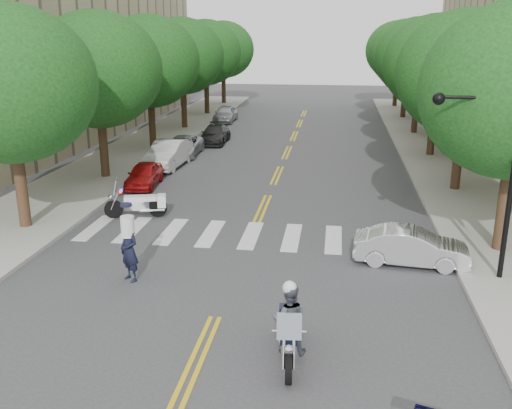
% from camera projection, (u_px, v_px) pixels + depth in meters
% --- Properties ---
extents(ground, '(140.00, 140.00, 0.00)m').
position_uv_depth(ground, '(215.00, 317.00, 15.39)').
color(ground, '#38383A').
rests_on(ground, ground).
extents(sidewalk_left, '(5.00, 60.00, 0.15)m').
position_uv_depth(sidewalk_left, '(143.00, 147.00, 37.47)').
color(sidewalk_left, '#9E9991').
rests_on(sidewalk_left, ground).
extents(sidewalk_right, '(5.00, 60.00, 0.15)m').
position_uv_depth(sidewalk_right, '(441.00, 156.00, 34.93)').
color(sidewalk_right, '#9E9991').
rests_on(sidewalk_right, ground).
extents(tree_l_0, '(6.40, 6.40, 8.45)m').
position_uv_depth(tree_l_0, '(8.00, 84.00, 20.62)').
color(tree_l_0, '#382316').
rests_on(tree_l_0, ground).
extents(tree_l_1, '(6.40, 6.40, 8.45)m').
position_uv_depth(tree_l_1, '(97.00, 70.00, 28.20)').
color(tree_l_1, '#382316').
rests_on(tree_l_1, ground).
extents(tree_l_2, '(6.40, 6.40, 8.45)m').
position_uv_depth(tree_l_2, '(149.00, 62.00, 35.78)').
color(tree_l_2, '#382316').
rests_on(tree_l_2, ground).
extents(tree_l_3, '(6.40, 6.40, 8.45)m').
position_uv_depth(tree_l_3, '(182.00, 56.00, 43.35)').
color(tree_l_3, '#382316').
rests_on(tree_l_3, ground).
extents(tree_l_4, '(6.40, 6.40, 8.45)m').
position_uv_depth(tree_l_4, '(206.00, 52.00, 50.93)').
color(tree_l_4, '#382316').
rests_on(tree_l_4, ground).
extents(tree_l_5, '(6.40, 6.40, 8.45)m').
position_uv_depth(tree_l_5, '(223.00, 50.00, 58.51)').
color(tree_l_5, '#382316').
rests_on(tree_l_5, ground).
extents(tree_r_1, '(6.40, 6.40, 8.45)m').
position_uv_depth(tree_r_1, '(467.00, 74.00, 25.85)').
color(tree_r_1, '#382316').
rests_on(tree_r_1, ground).
extents(tree_r_2, '(6.40, 6.40, 8.45)m').
position_uv_depth(tree_r_2, '(438.00, 64.00, 33.42)').
color(tree_r_2, '#382316').
rests_on(tree_r_2, ground).
extents(tree_r_3, '(6.40, 6.40, 8.45)m').
position_uv_depth(tree_r_3, '(420.00, 58.00, 41.00)').
color(tree_r_3, '#382316').
rests_on(tree_r_3, ground).
extents(tree_r_4, '(6.40, 6.40, 8.45)m').
position_uv_depth(tree_r_4, '(407.00, 54.00, 48.58)').
color(tree_r_4, '#382316').
rests_on(tree_r_4, ground).
extents(tree_r_5, '(6.40, 6.40, 8.45)m').
position_uv_depth(tree_r_5, '(398.00, 50.00, 56.15)').
color(tree_r_5, '#382316').
rests_on(tree_r_5, ground).
extents(traffic_signal_pole, '(2.82, 0.42, 6.00)m').
position_uv_depth(traffic_signal_pole, '(497.00, 163.00, 16.58)').
color(traffic_signal_pole, black).
rests_on(traffic_signal_pole, ground).
extents(motorcycle_police, '(0.88, 2.47, 2.01)m').
position_uv_depth(motorcycle_police, '(289.00, 324.00, 13.22)').
color(motorcycle_police, black).
rests_on(motorcycle_police, ground).
extents(motorcycle_parked, '(2.52, 1.05, 1.66)m').
position_uv_depth(motorcycle_parked, '(141.00, 204.00, 23.52)').
color(motorcycle_parked, black).
rests_on(motorcycle_parked, ground).
extents(officer_standing, '(0.87, 0.82, 2.00)m').
position_uv_depth(officer_standing, '(129.00, 250.00, 17.40)').
color(officer_standing, black).
rests_on(officer_standing, ground).
extents(convertible, '(3.83, 1.65, 1.22)m').
position_uv_depth(convertible, '(411.00, 247.00, 18.72)').
color(convertible, silver).
rests_on(convertible, ground).
extents(parked_car_a, '(1.67, 3.57, 1.18)m').
position_uv_depth(parked_car_a, '(144.00, 175.00, 28.20)').
color(parked_car_a, '#AA1213').
rests_on(parked_car_a, ground).
extents(parked_car_b, '(1.85, 4.64, 1.50)m').
position_uv_depth(parked_car_b, '(168.00, 154.00, 32.12)').
color(parked_car_b, silver).
rests_on(parked_car_b, ground).
extents(parked_car_c, '(2.17, 4.40, 1.20)m').
position_uv_depth(parked_car_c, '(183.00, 146.00, 35.14)').
color(parked_car_c, '#9C9EA3').
rests_on(parked_car_c, ground).
extents(parked_car_d, '(1.75, 4.20, 1.21)m').
position_uv_depth(parked_car_d, '(215.00, 134.00, 39.11)').
color(parked_car_d, black).
rests_on(parked_car_d, ground).
extents(parked_car_e, '(1.66, 4.08, 1.39)m').
position_uv_depth(parked_car_e, '(225.00, 114.00, 48.23)').
color(parked_car_e, '#95969A').
rests_on(parked_car_e, ground).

